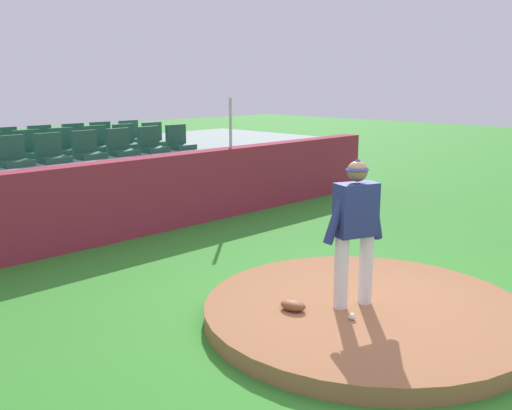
{
  "coord_description": "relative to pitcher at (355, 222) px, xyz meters",
  "views": [
    {
      "loc": [
        -5.32,
        -3.47,
        2.7
      ],
      "look_at": [
        0.0,
        1.77,
        1.09
      ],
      "focal_mm": 40.39,
      "sensor_mm": 36.0,
      "label": 1
    }
  ],
  "objects": [
    {
      "name": "ground_plane",
      "position": [
        0.13,
        -0.09,
        -1.17
      ],
      "size": [
        60.0,
        60.0,
        0.0
      ],
      "primitive_type": "plane",
      "color": "#34892A"
    },
    {
      "name": "pitchers_mound",
      "position": [
        0.13,
        -0.09,
        -1.08
      ],
      "size": [
        3.72,
        3.72,
        0.19
      ],
      "primitive_type": "cylinder",
      "color": "#9D6440",
      "rests_on": "ground_plane"
    },
    {
      "name": "stadium_chair_13",
      "position": [
        2.24,
        6.88,
        0.3
      ],
      "size": [
        0.48,
        0.44,
        0.5
      ],
      "rotation": [
        0.0,
        0.0,
        3.14
      ],
      "color": "#20553E",
      "rests_on": "bleacher_platform"
    },
    {
      "name": "stadium_chair_5",
      "position": [
        1.51,
        5.97,
        0.3
      ],
      "size": [
        0.48,
        0.44,
        0.5
      ],
      "rotation": [
        0.0,
        0.0,
        3.14
      ],
      "color": "#20553E",
      "rests_on": "bleacher_platform"
    },
    {
      "name": "stadium_chair_19",
      "position": [
        1.52,
        7.81,
        0.3
      ],
      "size": [
        0.48,
        0.44,
        0.5
      ],
      "rotation": [
        0.0,
        0.0,
        3.14
      ],
      "color": "#20553E",
      "rests_on": "bleacher_platform"
    },
    {
      "name": "stadium_chair_3",
      "position": [
        0.12,
        6.01,
        0.3
      ],
      "size": [
        0.48,
        0.44,
        0.5
      ],
      "rotation": [
        0.0,
        0.0,
        3.14
      ],
      "color": "#20553E",
      "rests_on": "bleacher_platform"
    },
    {
      "name": "fielding_glove",
      "position": [
        -0.59,
        0.39,
        -0.93
      ],
      "size": [
        0.26,
        0.34,
        0.11
      ],
      "primitive_type": "ellipsoid",
      "rotation": [
        0.0,
        0.0,
        4.93
      ],
      "color": "brown",
      "rests_on": "pitchers_mound"
    },
    {
      "name": "stadium_chair_1",
      "position": [
        -1.25,
        6.0,
        0.3
      ],
      "size": [
        0.48,
        0.44,
        0.5
      ],
      "rotation": [
        0.0,
        0.0,
        3.14
      ],
      "color": "#20553E",
      "rests_on": "bleacher_platform"
    },
    {
      "name": "stadium_chair_20",
      "position": [
        2.24,
        7.8,
        0.3
      ],
      "size": [
        0.48,
        0.44,
        0.5
      ],
      "rotation": [
        0.0,
        0.0,
        3.14
      ],
      "color": "#20553E",
      "rests_on": "bleacher_platform"
    },
    {
      "name": "pitcher",
      "position": [
        0.0,
        0.0,
        0.0
      ],
      "size": [
        0.76,
        0.39,
        1.69
      ],
      "rotation": [
        0.0,
        0.0,
        -0.36
      ],
      "color": "silver",
      "rests_on": "pitchers_mound"
    },
    {
      "name": "bleacher_platform",
      "position": [
        0.13,
        7.38,
        -0.51
      ],
      "size": [
        12.58,
        3.83,
        1.32
      ],
      "primitive_type": "cube",
      "color": "gray",
      "rests_on": "ground_plane"
    },
    {
      "name": "stadium_chair_2",
      "position": [
        -0.59,
        5.98,
        0.3
      ],
      "size": [
        0.48,
        0.44,
        0.5
      ],
      "rotation": [
        0.0,
        0.0,
        3.14
      ],
      "color": "#20553E",
      "rests_on": "bleacher_platform"
    },
    {
      "name": "stadium_chair_16",
      "position": [
        -0.6,
        7.8,
        0.3
      ],
      "size": [
        0.48,
        0.44,
        0.5
      ],
      "rotation": [
        0.0,
        0.0,
        3.14
      ],
      "color": "#20553E",
      "rests_on": "bleacher_platform"
    },
    {
      "name": "stadium_chair_18",
      "position": [
        0.85,
        7.78,
        0.3
      ],
      "size": [
        0.48,
        0.44,
        0.5
      ],
      "rotation": [
        0.0,
        0.0,
        3.14
      ],
      "color": "#20553E",
      "rests_on": "bleacher_platform"
    },
    {
      "name": "stadium_chair_17",
      "position": [
        0.11,
        7.79,
        0.3
      ],
      "size": [
        0.48,
        0.44,
        0.5
      ],
      "rotation": [
        0.0,
        0.0,
        3.14
      ],
      "color": "#20553E",
      "rests_on": "bleacher_platform"
    },
    {
      "name": "stadium_chair_11",
      "position": [
        0.85,
        6.9,
        0.3
      ],
      "size": [
        0.48,
        0.44,
        0.5
      ],
      "rotation": [
        0.0,
        0.0,
        3.14
      ],
      "color": "#20553E",
      "rests_on": "bleacher_platform"
    },
    {
      "name": "baseball",
      "position": [
        -0.34,
        -0.24,
        -0.95
      ],
      "size": [
        0.07,
        0.07,
        0.07
      ],
      "primitive_type": "sphere",
      "color": "white",
      "rests_on": "pitchers_mound"
    },
    {
      "name": "stadium_chair_10",
      "position": [
        0.13,
        6.88,
        0.3
      ],
      "size": [
        0.48,
        0.44,
        0.5
      ],
      "rotation": [
        0.0,
        0.0,
        3.14
      ],
      "color": "#20553E",
      "rests_on": "bleacher_platform"
    },
    {
      "name": "stadium_chair_9",
      "position": [
        -0.56,
        6.89,
        0.3
      ],
      "size": [
        0.48,
        0.44,
        0.5
      ],
      "rotation": [
        0.0,
        0.0,
        3.14
      ],
      "color": "#20553E",
      "rests_on": "bleacher_platform"
    },
    {
      "name": "brick_barrier",
      "position": [
        0.13,
        4.97,
        -0.48
      ],
      "size": [
        13.63,
        0.4,
        1.38
      ],
      "primitive_type": "cube",
      "color": "maroon",
      "rests_on": "ground_plane"
    },
    {
      "name": "stadium_chair_12",
      "position": [
        1.51,
        6.87,
        0.3
      ],
      "size": [
        0.48,
        0.44,
        0.5
      ],
      "rotation": [
        0.0,
        0.0,
        3.14
      ],
      "color": "#20553E",
      "rests_on": "bleacher_platform"
    },
    {
      "name": "stadium_chair_4",
      "position": [
        0.82,
        5.98,
        0.3
      ],
      "size": [
        0.48,
        0.44,
        0.5
      ],
      "rotation": [
        0.0,
        0.0,
        3.14
      ],
      "color": "#20553E",
      "rests_on": "bleacher_platform"
    },
    {
      "name": "fence_post_right",
      "position": [
        2.73,
        4.97,
        0.71
      ],
      "size": [
        0.06,
        0.06,
        1.0
      ],
      "primitive_type": "cylinder",
      "color": "silver",
      "rests_on": "brick_barrier"
    },
    {
      "name": "stadium_chair_6",
      "position": [
        2.21,
        5.98,
        0.3
      ],
      "size": [
        0.48,
        0.44,
        0.5
      ],
      "rotation": [
        0.0,
        0.0,
        3.14
      ],
      "color": "#20553E",
      "rests_on": "bleacher_platform"
    }
  ]
}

